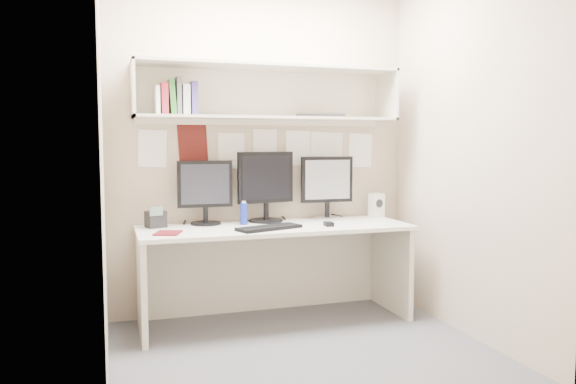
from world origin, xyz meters
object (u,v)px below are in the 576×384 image
object	(u,v)px
desk	(275,274)
speaker	(376,205)
desk_phone	(156,219)
monitor_right	(327,185)
monitor_left	(205,190)
monitor_center	(266,185)
keyboard	(269,228)
maroon_notebook	(168,233)

from	to	relation	value
desk	speaker	xyz separation A→B (m)	(0.94, 0.21, 0.46)
speaker	desk_phone	bearing A→B (deg)	168.56
monitor_right	speaker	world-z (taller)	monitor_right
monitor_right	monitor_left	bearing A→B (deg)	-178.94
monitor_right	desk_phone	xyz separation A→B (m)	(-1.35, -0.05, -0.21)
desk	monitor_center	xyz separation A→B (m)	(-0.01, 0.22, 0.65)
monitor_left	speaker	size ratio (longest dim) A/B	2.44
monitor_right	monitor_center	bearing A→B (deg)	-178.93
monitor_left	keyboard	world-z (taller)	monitor_left
monitor_center	maroon_notebook	bearing A→B (deg)	-166.80
desk_phone	desk	bearing A→B (deg)	-31.10
keyboard	desk_phone	xyz separation A→B (m)	(-0.76, 0.34, 0.05)
monitor_center	desk_phone	world-z (taller)	monitor_center
desk	keyboard	bearing A→B (deg)	-118.67
maroon_notebook	desk_phone	size ratio (longest dim) A/B	1.22
monitor_center	keyboard	size ratio (longest dim) A/B	1.14
monitor_left	maroon_notebook	bearing A→B (deg)	-129.44
monitor_left	desk_phone	distance (m)	0.42
keyboard	speaker	bearing A→B (deg)	0.52
keyboard	maroon_notebook	distance (m)	0.70
desk	monitor_left	size ratio (longest dim) A/B	4.17
monitor_left	monitor_center	bearing A→B (deg)	1.42
monitor_center	monitor_right	bearing A→B (deg)	-11.60
maroon_notebook	desk_phone	xyz separation A→B (m)	(-0.05, 0.31, 0.06)
monitor_right	speaker	distance (m)	0.47
keyboard	speaker	size ratio (longest dim) A/B	2.41
monitor_left	speaker	world-z (taller)	monitor_left
monitor_left	keyboard	size ratio (longest dim) A/B	1.01
keyboard	desk_phone	bearing A→B (deg)	136.49
monitor_right	maroon_notebook	world-z (taller)	monitor_right
monitor_right	maroon_notebook	distance (m)	1.38
speaker	monitor_center	bearing A→B (deg)	166.64
speaker	monitor_right	bearing A→B (deg)	165.82
monitor_left	desk_phone	bearing A→B (deg)	-170.85
maroon_notebook	desk	bearing A→B (deg)	29.98
speaker	desk_phone	xyz separation A→B (m)	(-1.79, -0.04, -0.04)
speaker	maroon_notebook	xyz separation A→B (m)	(-1.74, -0.35, -0.09)
keyboard	monitor_right	bearing A→B (deg)	13.59
speaker	desk	bearing A→B (deg)	179.79
monitor_center	desk_phone	size ratio (longest dim) A/B	3.39
desk_phone	maroon_notebook	bearing A→B (deg)	-100.09
monitor_right	desk	bearing A→B (deg)	-155.39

